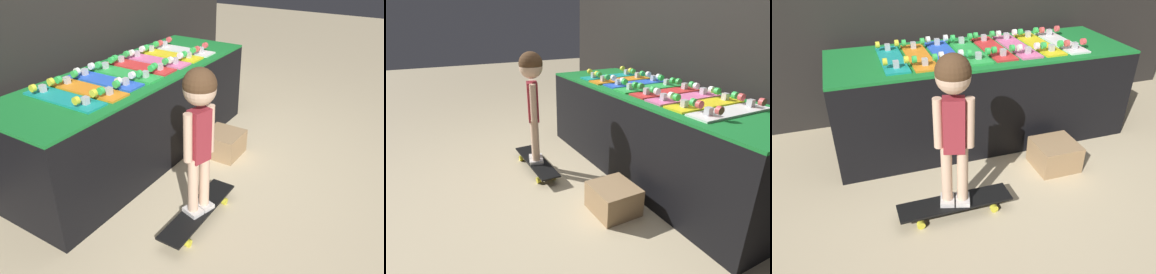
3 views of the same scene
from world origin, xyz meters
TOP-DOWN VIEW (x-y plane):
  - ground_plane at (0.00, 0.00)m, footprint 16.00×16.00m
  - back_wall at (0.00, 1.16)m, footprint 4.88×0.10m
  - display_rack at (0.00, 0.57)m, footprint 2.45×0.83m
  - skateboard_teal_on_rack at (-0.72, 0.57)m, footprint 0.18×0.63m
  - skateboard_orange_on_rack at (-0.52, 0.56)m, footprint 0.18×0.63m
  - skateboard_blue_on_rack at (-0.31, 0.59)m, footprint 0.18×0.63m
  - skateboard_green_on_rack at (-0.10, 0.56)m, footprint 0.18×0.63m
  - skateboard_red_on_rack at (0.10, 0.58)m, footprint 0.18×0.63m
  - skateboard_pink_on_rack at (0.31, 0.57)m, footprint 0.18×0.63m
  - skateboard_yellow_on_rack at (0.52, 0.56)m, footprint 0.18×0.63m
  - skateboard_white_on_rack at (0.72, 0.55)m, footprint 0.18×0.63m
  - skateboard_on_floor at (-0.52, -0.37)m, footprint 0.76×0.18m
  - child at (-0.52, -0.37)m, footprint 0.23×0.20m
  - storage_box at (0.38, -0.10)m, footprint 0.33×0.31m

SIDE VIEW (x-z plane):
  - ground_plane at x=0.00m, z-range 0.00..0.00m
  - skateboard_on_floor at x=-0.52m, z-range 0.03..0.12m
  - storage_box at x=0.38m, z-range 0.00..0.21m
  - display_rack at x=0.00m, z-range 0.00..0.77m
  - skateboard_teal_on_rack at x=-0.72m, z-range 0.74..0.83m
  - skateboard_orange_on_rack at x=-0.52m, z-range 0.74..0.83m
  - skateboard_blue_on_rack at x=-0.31m, z-range 0.74..0.83m
  - skateboard_green_on_rack at x=-0.10m, z-range 0.74..0.83m
  - skateboard_red_on_rack at x=0.10m, z-range 0.74..0.83m
  - skateboard_pink_on_rack at x=0.31m, z-range 0.74..0.83m
  - skateboard_yellow_on_rack at x=0.52m, z-range 0.74..0.83m
  - skateboard_white_on_rack at x=0.72m, z-range 0.74..0.83m
  - child at x=-0.52m, z-range 0.29..1.30m
  - back_wall at x=0.00m, z-range 0.00..2.52m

